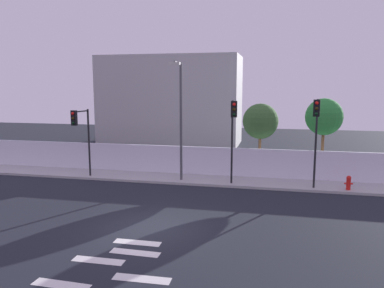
# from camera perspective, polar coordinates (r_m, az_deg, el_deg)

# --- Properties ---
(ground_plane) EXTENTS (80.00, 80.00, 0.00)m
(ground_plane) POSITION_cam_1_polar(r_m,az_deg,el_deg) (16.21, -6.19, -12.39)
(ground_plane) COLOR black
(sidewalk) EXTENTS (36.00, 2.40, 0.15)m
(sidewalk) POSITION_cam_1_polar(r_m,az_deg,el_deg) (23.75, 0.17, -5.36)
(sidewalk) COLOR #A7A7A7
(sidewalk) RESTS_ON ground
(perimeter_wall) EXTENTS (36.00, 0.18, 1.80)m
(perimeter_wall) POSITION_cam_1_polar(r_m,az_deg,el_deg) (24.77, 0.81, -2.47)
(perimeter_wall) COLOR silver
(perimeter_wall) RESTS_ON sidewalk
(crosswalk_marking) EXTENTS (4.01, 4.70, 0.01)m
(crosswalk_marking) POSITION_cam_1_polar(r_m,az_deg,el_deg) (13.17, -12.66, -17.66)
(crosswalk_marking) COLOR silver
(crosswalk_marking) RESTS_ON ground
(traffic_light_left) EXTENTS (0.36, 1.11, 4.98)m
(traffic_light_left) POSITION_cam_1_polar(r_m,az_deg,el_deg) (21.62, 18.13, 2.73)
(traffic_light_left) COLOR black
(traffic_light_left) RESTS_ON sidewalk
(traffic_light_center) EXTENTS (0.43, 1.18, 4.87)m
(traffic_light_center) POSITION_cam_1_polar(r_m,az_deg,el_deg) (21.61, 6.17, 2.93)
(traffic_light_center) COLOR black
(traffic_light_center) RESTS_ON sidewalk
(traffic_light_right) EXTENTS (0.40, 1.67, 4.26)m
(traffic_light_right) POSITION_cam_1_polar(r_m,az_deg,el_deg) (24.22, -16.35, 2.29)
(traffic_light_right) COLOR black
(traffic_light_right) RESTS_ON sidewalk
(street_lamp_curbside) EXTENTS (0.61, 1.80, 7.05)m
(street_lamp_curbside) POSITION_cam_1_polar(r_m,az_deg,el_deg) (22.60, -1.79, 4.74)
(street_lamp_curbside) COLOR #4C4C51
(street_lamp_curbside) RESTS_ON sidewalk
(fire_hydrant) EXTENTS (0.44, 0.26, 0.80)m
(fire_hydrant) POSITION_cam_1_polar(r_m,az_deg,el_deg) (22.78, 22.43, -5.32)
(fire_hydrant) COLOR red
(fire_hydrant) RESTS_ON sidewalk
(roadside_tree_leftmost) EXTENTS (2.34, 2.34, 4.72)m
(roadside_tree_leftmost) POSITION_cam_1_polar(r_m,az_deg,el_deg) (25.53, 10.22, 3.35)
(roadside_tree_leftmost) COLOR brown
(roadside_tree_leftmost) RESTS_ON ground
(roadside_tree_midleft) EXTENTS (2.35, 2.35, 5.08)m
(roadside_tree_midleft) POSITION_cam_1_polar(r_m,az_deg,el_deg) (25.66, 19.19, 3.84)
(roadside_tree_midleft) COLOR brown
(roadside_tree_midleft) RESTS_ON ground
(low_building_distant) EXTENTS (14.10, 6.00, 8.88)m
(low_building_distant) POSITION_cam_1_polar(r_m,az_deg,el_deg) (39.31, -3.22, 6.56)
(low_building_distant) COLOR #B0B0B0
(low_building_distant) RESTS_ON ground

